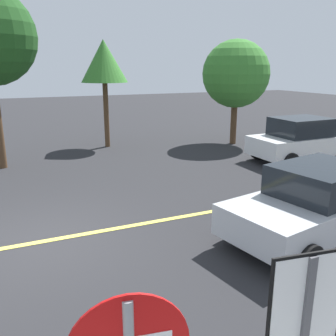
{
  "coord_description": "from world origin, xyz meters",
  "views": [
    {
      "loc": [
        -0.36,
        -7.54,
        3.6
      ],
      "look_at": [
        3.06,
        0.23,
        1.24
      ],
      "focal_mm": 39.01,
      "sensor_mm": 36.0,
      "label": 1
    }
  ],
  "objects_px": {
    "tree_left_verge": "(236,74)",
    "tree_right_verge": "(104,62)",
    "car_white_far_lane": "(303,139)",
    "car_silver_approaching": "(316,203)"
  },
  "relations": [
    {
      "from": "tree_left_verge",
      "to": "tree_right_verge",
      "type": "relative_size",
      "value": 1.02
    },
    {
      "from": "car_white_far_lane",
      "to": "tree_right_verge",
      "type": "relative_size",
      "value": 0.91
    },
    {
      "from": "car_white_far_lane",
      "to": "tree_right_verge",
      "type": "distance_m",
      "value": 9.02
    },
    {
      "from": "car_white_far_lane",
      "to": "tree_left_verge",
      "type": "distance_m",
      "value": 4.65
    },
    {
      "from": "tree_left_verge",
      "to": "tree_right_verge",
      "type": "bearing_deg",
      "value": 163.14
    },
    {
      "from": "car_silver_approaching",
      "to": "car_white_far_lane",
      "type": "xyz_separation_m",
      "value": [
        4.67,
        5.34,
        0.05
      ]
    },
    {
      "from": "car_white_far_lane",
      "to": "tree_left_verge",
      "type": "xyz_separation_m",
      "value": [
        -0.61,
        3.93,
        2.42
      ]
    },
    {
      "from": "car_white_far_lane",
      "to": "tree_left_verge",
      "type": "bearing_deg",
      "value": 98.83
    },
    {
      "from": "tree_right_verge",
      "to": "car_silver_approaching",
      "type": "bearing_deg",
      "value": -81.26
    },
    {
      "from": "car_silver_approaching",
      "to": "car_white_far_lane",
      "type": "distance_m",
      "value": 7.1
    }
  ]
}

